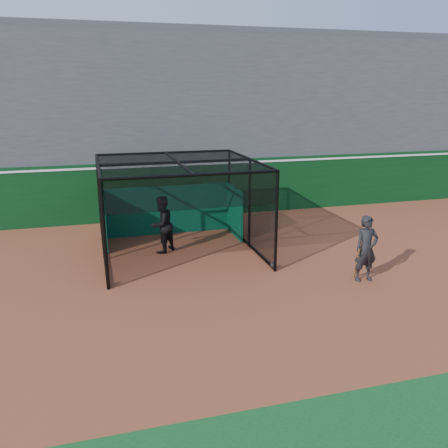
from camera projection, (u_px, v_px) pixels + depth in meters
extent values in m
plane|color=#97482C|center=(221.00, 293.00, 13.23)|extent=(120.00, 120.00, 0.00)
cube|color=#093513|center=(169.00, 190.00, 20.76)|extent=(50.00, 0.45, 2.50)
cube|color=white|center=(168.00, 165.00, 20.46)|extent=(50.00, 0.50, 0.08)
cube|color=#4C4C4F|center=(155.00, 123.00, 23.63)|extent=(50.00, 7.85, 7.75)
cube|color=#4C4C4F|center=(143.00, 34.00, 25.57)|extent=(50.00, 0.30, 1.20)
cube|color=#085035|center=(168.00, 210.00, 18.45)|extent=(4.96, 0.10, 1.90)
cylinder|color=black|center=(108.00, 283.00, 13.62)|extent=(0.08, 0.22, 0.22)
cylinder|color=black|center=(273.00, 266.00, 14.95)|extent=(0.08, 0.22, 0.22)
cylinder|color=black|center=(102.00, 236.00, 17.94)|extent=(0.08, 0.22, 0.22)
cylinder|color=black|center=(231.00, 226.00, 19.27)|extent=(0.08, 0.22, 0.22)
imported|color=black|center=(162.00, 225.00, 16.30)|extent=(1.22, 1.20, 1.98)
imported|color=black|center=(366.00, 249.00, 13.83)|extent=(0.72, 0.48, 1.98)
cylinder|color=#593819|center=(357.00, 263.00, 13.93)|extent=(0.16, 0.38, 1.00)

